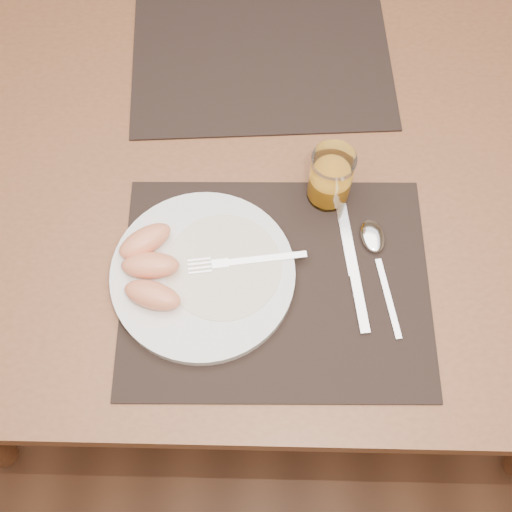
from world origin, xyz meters
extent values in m
plane|color=brown|center=(0.00, 0.00, 0.00)|extent=(5.00, 5.00, 0.00)
cube|color=brown|center=(0.00, 0.00, 0.73)|extent=(1.40, 0.90, 0.04)
cylinder|color=brown|center=(-0.62, 0.37, 0.35)|extent=(0.06, 0.06, 0.71)
cube|color=black|center=(0.02, -0.22, 0.75)|extent=(0.46, 0.36, 0.00)
cube|color=black|center=(-0.01, 0.22, 0.75)|extent=(0.47, 0.38, 0.00)
cylinder|color=white|center=(-0.09, -0.21, 0.76)|extent=(0.27, 0.27, 0.02)
cylinder|color=white|center=(-0.06, -0.20, 0.77)|extent=(0.17, 0.17, 0.00)
cube|color=silver|center=(0.00, -0.19, 0.77)|extent=(0.12, 0.03, 0.00)
cube|color=silver|center=(-0.06, -0.20, 0.77)|extent=(0.03, 0.02, 0.00)
cube|color=silver|center=(-0.09, -0.20, 0.77)|extent=(0.04, 0.03, 0.00)
cube|color=silver|center=(0.12, -0.14, 0.76)|extent=(0.03, 0.13, 0.00)
cube|color=silver|center=(0.14, -0.25, 0.76)|extent=(0.03, 0.09, 0.01)
cube|color=silver|center=(0.18, -0.24, 0.76)|extent=(0.03, 0.12, 0.00)
ellipsoid|color=silver|center=(0.16, -0.14, 0.76)|extent=(0.05, 0.06, 0.01)
cylinder|color=white|center=(0.10, -0.06, 0.80)|extent=(0.07, 0.07, 0.10)
cylinder|color=orange|center=(0.10, -0.06, 0.78)|extent=(0.06, 0.06, 0.04)
ellipsoid|color=#EF8E61|center=(-0.16, -0.25, 0.79)|extent=(0.09, 0.06, 0.03)
ellipsoid|color=#EF8E61|center=(-0.16, -0.21, 0.79)|extent=(0.08, 0.04, 0.03)
ellipsoid|color=#EF8E61|center=(-0.17, -0.17, 0.79)|extent=(0.09, 0.08, 0.03)
camera|label=1|loc=(0.00, -0.58, 1.62)|focal=45.00mm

